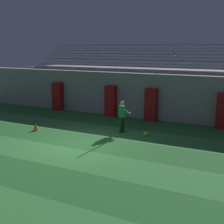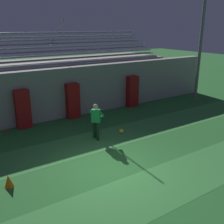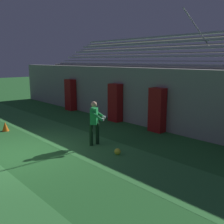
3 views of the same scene
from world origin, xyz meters
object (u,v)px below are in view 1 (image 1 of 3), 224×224
Objects in this scene: padding_pillar_far_left at (58,96)px; traffic_cone at (36,127)px; padding_pillar_gate_left at (111,101)px; water_bottle at (94,114)px; padding_pillar_gate_right at (151,105)px; padding_pillar_far_right at (223,111)px; goalkeeper at (122,115)px; soccer_ball at (146,134)px.

padding_pillar_far_left is 4.68× the size of traffic_cone.
water_bottle is (-1.00, -0.45, -0.86)m from padding_pillar_gate_left.
padding_pillar_gate_right is 3.88m from water_bottle.
padding_pillar_far_right is 10.19m from traffic_cone.
goalkeeper is 6.96× the size of water_bottle.
padding_pillar_gate_left is at bearing 138.13° from soccer_ball.
soccer_ball is at bearing -3.76° from goalkeeper.
water_bottle is at bearing 78.90° from traffic_cone.
padding_pillar_far_right is at bearing 0.00° from padding_pillar_gate_right.
padding_pillar_gate_left is 4.03m from goalkeeper.
padding_pillar_gate_right is 1.18× the size of goalkeeper.
padding_pillar_far_left is at bearing 180.00° from padding_pillar_gate_left.
padding_pillar_gate_right is 4.68× the size of traffic_cone.
goalkeeper is 1.60m from soccer_ball.
soccer_ball is at bearing -73.70° from padding_pillar_gate_right.
goalkeeper reaches higher than soccer_ball.
goalkeeper is at bearing -26.29° from padding_pillar_far_left.
padding_pillar_gate_right is 4.17m from padding_pillar_far_right.
soccer_ball is 0.52× the size of traffic_cone.
traffic_cone reaches higher than water_bottle.
padding_pillar_far_left is 8.66m from soccer_ball.
padding_pillar_far_left is at bearing 180.00° from padding_pillar_gate_right.
padding_pillar_gate_left is 4.21m from padding_pillar_far_left.
padding_pillar_gate_right reaches higher than goalkeeper.
water_bottle is (-4.73, 2.90, 0.01)m from soccer_ball.
goalkeeper reaches higher than water_bottle.
padding_pillar_gate_left and padding_pillar_far_right have the same top height.
padding_pillar_gate_left is at bearing 126.16° from goalkeeper.
soccer_ball is at bearing -31.48° from water_bottle.
goalkeeper is at bearing -96.56° from padding_pillar_gate_right.
goalkeeper is 4.47m from water_bottle.
padding_pillar_far_left is 3.35m from water_bottle.
traffic_cone is 1.75× the size of water_bottle.
padding_pillar_far_left is (-4.21, 0.00, 0.00)m from padding_pillar_gate_left.
water_bottle is at bearing -155.83° from padding_pillar_gate_left.
padding_pillar_far_right reaches higher than soccer_ball.
padding_pillar_far_right is 8.94× the size of soccer_ball.
padding_pillar_gate_right is 1.00× the size of padding_pillar_far_left.
padding_pillar_gate_left is at bearing 180.00° from padding_pillar_gate_right.
soccer_ball is (1.35, -0.09, -0.84)m from goalkeeper.
soccer_ball is 5.55m from water_bottle.
padding_pillar_gate_right is at bearing 180.00° from padding_pillar_far_right.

